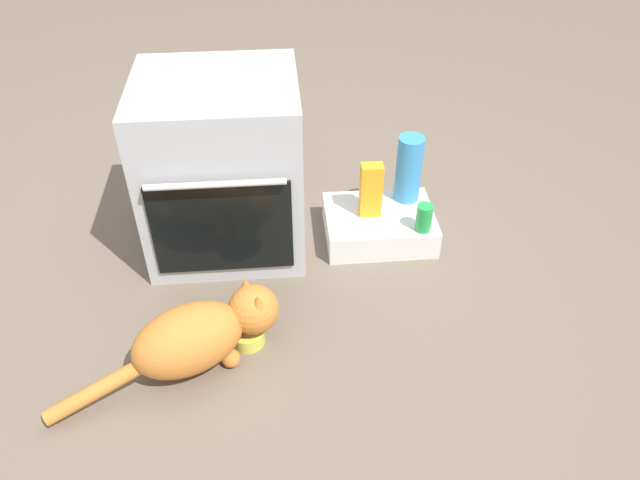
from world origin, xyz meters
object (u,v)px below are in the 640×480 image
object	(u,v)px
cat	(201,334)
water_bottle	(409,169)
soda_can	(424,218)
juice_carton	(371,190)
pantry_cabinet	(379,225)
oven	(223,167)
food_bowl	(248,335)

from	to	relation	value
cat	water_bottle	size ratio (longest dim) A/B	2.55
cat	soda_can	size ratio (longest dim) A/B	6.37
juice_carton	water_bottle	world-z (taller)	water_bottle
pantry_cabinet	water_bottle	bearing A→B (deg)	38.34
pantry_cabinet	oven	bearing A→B (deg)	176.15
pantry_cabinet	food_bowl	size ratio (longest dim) A/B	3.80
juice_carton	cat	bearing A→B (deg)	-136.52
soda_can	juice_carton	bearing A→B (deg)	147.34
soda_can	water_bottle	distance (m)	0.25
cat	water_bottle	xyz separation A→B (m)	(0.85, 0.74, 0.14)
pantry_cabinet	juice_carton	distance (m)	0.19
food_bowl	pantry_cabinet	bearing A→B (deg)	44.70
oven	juice_carton	world-z (taller)	oven
water_bottle	cat	bearing A→B (deg)	-139.02
oven	cat	world-z (taller)	oven
food_bowl	juice_carton	bearing A→B (deg)	47.28
oven	juice_carton	size ratio (longest dim) A/B	3.04
pantry_cabinet	water_bottle	distance (m)	0.27
pantry_cabinet	soda_can	distance (m)	0.24
pantry_cabinet	cat	bearing A→B (deg)	-138.56
oven	water_bottle	bearing A→B (deg)	4.46
food_bowl	cat	distance (m)	0.20
oven	pantry_cabinet	xyz separation A→B (m)	(0.65, -0.04, -0.30)
oven	water_bottle	distance (m)	0.78
pantry_cabinet	cat	size ratio (longest dim) A/B	0.60
juice_carton	soda_can	size ratio (longest dim) A/B	2.00
oven	cat	distance (m)	0.72
food_bowl	soda_can	distance (m)	0.86
soda_can	water_bottle	xyz separation A→B (m)	(-0.03, 0.23, 0.09)
pantry_cabinet	cat	world-z (taller)	cat
oven	soda_can	bearing A→B (deg)	-11.86
cat	water_bottle	world-z (taller)	water_bottle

